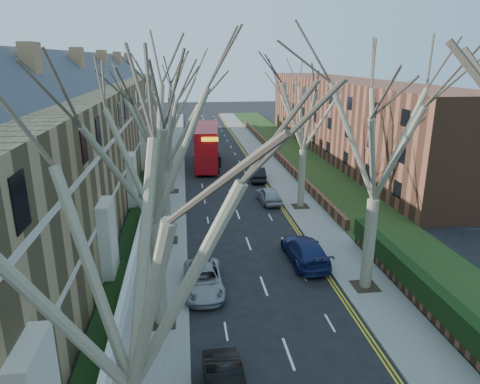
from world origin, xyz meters
name	(u,v)px	position (x,y,z in m)	size (l,w,h in m)	color
pavement_left	(171,166)	(-6.00, 39.00, 0.06)	(3.00, 102.00, 0.12)	slate
pavement_right	(267,163)	(6.00, 39.00, 0.06)	(3.00, 102.00, 0.12)	slate
terrace_left	(88,133)	(-13.65, 31.00, 5.53)	(9.70, 78.00, 13.60)	olive
flats_right	(346,118)	(17.46, 43.00, 4.98)	(13.97, 54.00, 10.00)	brown
wall_hedge_right	(466,332)	(7.70, 2.00, 1.12)	(0.70, 24.00, 1.80)	brown
front_wall_left	(153,179)	(-7.65, 31.00, 0.62)	(0.30, 78.00, 1.00)	white
grass_verge_right	(302,161)	(10.50, 39.00, 0.15)	(6.00, 102.00, 0.06)	#1F3613
tree_left_near	(118,238)	(-5.70, -4.00, 8.93)	(9.80, 9.80, 13.73)	#706750
tree_left_mid	(150,132)	(-5.70, 6.00, 9.56)	(10.50, 10.50, 14.71)	#706750
tree_left_far	(161,112)	(-5.70, 16.00, 9.24)	(10.15, 10.15, 14.22)	#706750
tree_left_dist	(167,93)	(-5.70, 28.00, 9.56)	(10.50, 10.50, 14.71)	#706750
tree_right_mid	(381,121)	(5.70, 8.00, 9.56)	(10.50, 10.50, 14.71)	#706750
tree_right_far	(305,101)	(5.70, 22.00, 9.24)	(10.15, 10.15, 14.22)	#706750
double_decker_bus	(207,147)	(-1.54, 38.45, 2.33)	(3.52, 11.51, 4.73)	#AB0C12
car_left_far	(203,280)	(-3.47, 8.99, 0.66)	(2.19, 4.74, 1.32)	#939398
car_right_near	(305,250)	(3.20, 11.74, 0.78)	(2.19, 5.39, 1.56)	navy
car_right_mid	(269,195)	(3.21, 23.82, 0.72)	(1.70, 4.22, 1.44)	#9E9FA6
car_right_far	(257,174)	(3.36, 31.24, 0.74)	(1.57, 4.51, 1.49)	black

